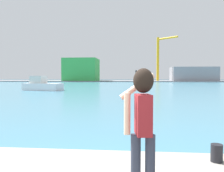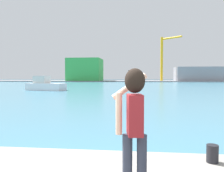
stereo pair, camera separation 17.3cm
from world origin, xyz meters
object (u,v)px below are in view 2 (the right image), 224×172
object	(u,v)px
boat_moored	(45,85)
port_crane	(164,55)
warehouse_right	(197,74)
person_photographer	(134,117)
warehouse_left	(85,70)
harbor_bollard	(212,154)

from	to	relation	value
boat_moored	port_crane	bearing A→B (deg)	82.80
warehouse_right	port_crane	distance (m)	15.07
warehouse_right	person_photographer	bearing A→B (deg)	-104.84
boat_moored	warehouse_left	distance (m)	60.45
person_photographer	port_crane	bearing A→B (deg)	-14.55
warehouse_left	warehouse_right	size ratio (longest dim) A/B	0.78
warehouse_left	port_crane	bearing A→B (deg)	-1.42
warehouse_right	boat_moored	bearing A→B (deg)	-121.94
boat_moored	port_crane	xyz separation A→B (m)	(23.95, 59.04, 9.74)
person_photographer	port_crane	distance (m)	89.46
person_photographer	warehouse_left	world-z (taller)	warehouse_left
port_crane	boat_moored	bearing A→B (deg)	-112.08
harbor_bollard	warehouse_right	xyz separation A→B (m)	(22.05, 87.49, 2.43)
boat_moored	warehouse_right	size ratio (longest dim) A/B	0.37
harbor_bollard	warehouse_left	bearing A→B (deg)	104.43
person_photographer	warehouse_left	distance (m)	91.71
warehouse_right	port_crane	xyz separation A→B (m)	(-13.09, -0.38, 7.47)
person_photographer	port_crane	world-z (taller)	port_crane
harbor_bollard	warehouse_left	world-z (taller)	warehouse_left
warehouse_left	warehouse_right	world-z (taller)	warehouse_left
warehouse_right	port_crane	bearing A→B (deg)	-178.33
harbor_bollard	port_crane	distance (m)	88.12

